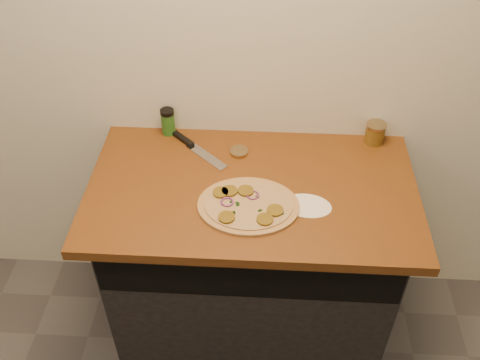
# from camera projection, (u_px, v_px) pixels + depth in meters

# --- Properties ---
(cabinet) EXTENTS (1.10, 0.60, 0.86)m
(cabinet) POSITION_uv_depth(u_px,v_px,m) (251.00, 262.00, 2.28)
(cabinet) COLOR black
(cabinet) RESTS_ON ground
(countertop) EXTENTS (1.20, 0.70, 0.04)m
(countertop) POSITION_uv_depth(u_px,v_px,m) (252.00, 190.00, 1.96)
(countertop) COLOR brown
(countertop) RESTS_ON cabinet
(pizza) EXTENTS (0.35, 0.35, 0.02)m
(pizza) POSITION_uv_depth(u_px,v_px,m) (248.00, 205.00, 1.86)
(pizza) COLOR tan
(pizza) RESTS_ON countertop
(chefs_knife) EXTENTS (0.24, 0.23, 0.02)m
(chefs_knife) POSITION_uv_depth(u_px,v_px,m) (194.00, 147.00, 2.10)
(chefs_knife) COLOR #B7BAC1
(chefs_knife) RESTS_ON countertop
(mason_jar_lid) EXTENTS (0.09, 0.09, 0.02)m
(mason_jar_lid) POSITION_uv_depth(u_px,v_px,m) (239.00, 152.00, 2.08)
(mason_jar_lid) COLOR #9C865A
(mason_jar_lid) RESTS_ON countertop
(salsa_jar) EXTENTS (0.08, 0.08, 0.09)m
(salsa_jar) POSITION_uv_depth(u_px,v_px,m) (375.00, 133.00, 2.11)
(salsa_jar) COLOR #9B1E0F
(salsa_jar) RESTS_ON countertop
(spice_shaker) EXTENTS (0.06, 0.06, 0.11)m
(spice_shaker) POSITION_uv_depth(u_px,v_px,m) (168.00, 122.00, 2.14)
(spice_shaker) COLOR #2A6720
(spice_shaker) RESTS_ON countertop
(flour_spill) EXTENTS (0.19, 0.19, 0.00)m
(flour_spill) POSITION_uv_depth(u_px,v_px,m) (307.00, 206.00, 1.86)
(flour_spill) COLOR white
(flour_spill) RESTS_ON countertop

